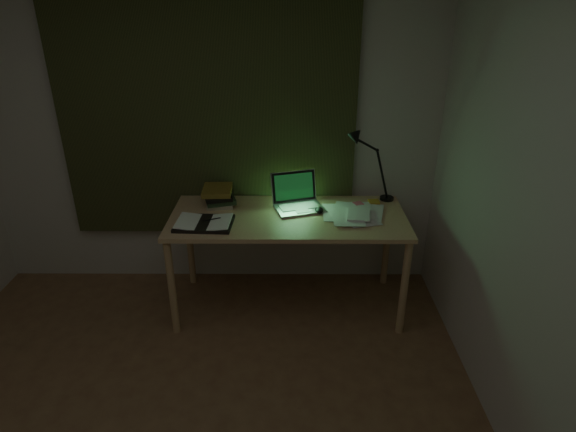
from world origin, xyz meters
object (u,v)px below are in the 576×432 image
laptop (300,194)px  loose_papers (351,214)px  desk (288,262)px  book_stack (219,196)px  open_textbook (204,223)px  desk_lamp (390,164)px

laptop → loose_papers: laptop is taller
desk → book_stack: size_ratio=6.65×
desk → laptop: (0.08, 0.10, 0.51)m
desk → open_textbook: bearing=-164.7°
loose_papers → open_textbook: bearing=-171.4°
book_stack → loose_papers: bearing=-11.8°
desk → open_textbook: open_textbook is taller
desk → open_textbook: size_ratio=4.36×
open_textbook → desk_lamp: 1.43m
book_stack → laptop: bearing=-9.3°
open_textbook → book_stack: bearing=84.0°
desk → laptop: 0.52m
book_stack → loose_papers: 0.99m
desk → book_stack: bearing=158.9°
laptop → desk_lamp: 0.72m
open_textbook → desk_lamp: desk_lamp is taller
desk → desk_lamp: size_ratio=2.96×
laptop → loose_papers: (0.36, -0.10, -0.11)m
desk → desk_lamp: bearing=21.3°
open_textbook → loose_papers: (1.02, 0.16, -0.01)m
open_textbook → book_stack: (0.05, 0.36, 0.05)m
open_textbook → loose_papers: 1.03m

